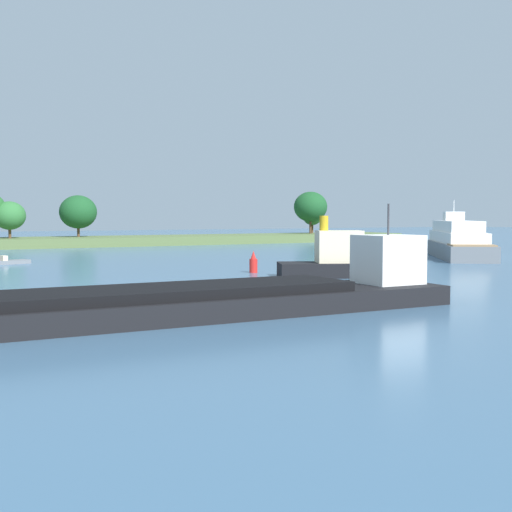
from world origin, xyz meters
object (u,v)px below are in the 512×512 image
cargo_barge (181,300)px  fishing_skiff (360,255)px  tugboat (345,261)px  white_riverboat (457,241)px  channel_buoy_red (253,263)px

cargo_barge → fishing_skiff: cargo_barge is taller
cargo_barge → tugboat: size_ratio=2.93×
fishing_skiff → cargo_barge: bearing=-137.0°
tugboat → cargo_barge: bearing=-145.1°
tugboat → white_riverboat: 30.44m
tugboat → fishing_skiff: bearing=50.2°
fishing_skiff → channel_buoy_red: bearing=-147.7°
fishing_skiff → channel_buoy_red: (-22.19, -14.04, 0.60)m
cargo_barge → tugboat: (19.74, 13.77, 0.38)m
cargo_barge → channel_buoy_red: (14.96, 20.61, -0.06)m
white_riverboat → cargo_barge: bearing=-148.8°
cargo_barge → channel_buoy_red: cargo_barge is taller
cargo_barge → channel_buoy_red: bearing=54.0°
cargo_barge → fishing_skiff: 50.80m
cargo_barge → tugboat: 24.07m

